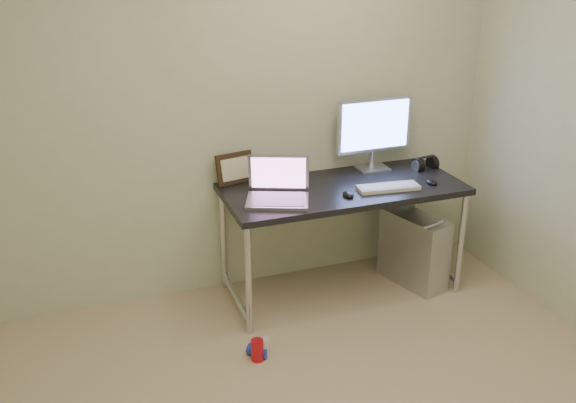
{
  "coord_description": "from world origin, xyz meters",
  "views": [
    {
      "loc": [
        -1.03,
        -2.05,
        2.22
      ],
      "look_at": [
        0.1,
        1.06,
        0.85
      ],
      "focal_mm": 40.0,
      "sensor_mm": 36.0,
      "label": 1
    }
  ],
  "objects": [
    {
      "name": "webcam",
      "position": [
        0.18,
        1.65,
        0.84
      ],
      "size": [
        0.05,
        0.04,
        0.12
      ],
      "rotation": [
        0.0,
        0.0,
        -0.16
      ],
      "color": "silver",
      "rests_on": "desk"
    },
    {
      "name": "cable_a",
      "position": [
        1.06,
        1.7,
        0.4
      ],
      "size": [
        0.01,
        0.16,
        0.69
      ],
      "primitive_type": "cylinder",
      "rotation": [
        0.21,
        0.0,
        0.0
      ],
      "color": "black",
      "rests_on": "ground"
    },
    {
      "name": "cable_b",
      "position": [
        1.15,
        1.68,
        0.38
      ],
      "size": [
        0.02,
        0.11,
        0.71
      ],
      "primitive_type": "cylinder",
      "rotation": [
        0.14,
        0.0,
        0.09
      ],
      "color": "black",
      "rests_on": "ground"
    },
    {
      "name": "tower_computer",
      "position": [
        1.11,
        1.34,
        0.25
      ],
      "size": [
        0.34,
        0.52,
        0.53
      ],
      "rotation": [
        0.0,
        0.0,
        0.29
      ],
      "color": "silver",
      "rests_on": "ground"
    },
    {
      "name": "can_white",
      "position": [
        -0.12,
        0.87,
        0.06
      ],
      "size": [
        0.07,
        0.07,
        0.11
      ],
      "primitive_type": "cylinder",
      "rotation": [
        0.0,
        0.0,
        -0.2
      ],
      "color": "silver",
      "rests_on": "ground"
    },
    {
      "name": "monitor",
      "position": [
        0.91,
        1.64,
        1.04
      ],
      "size": [
        0.53,
        0.16,
        0.5
      ],
      "rotation": [
        0.0,
        0.0,
        0.01
      ],
      "color": "silver",
      "rests_on": "desk"
    },
    {
      "name": "desk",
      "position": [
        0.6,
        1.41,
        0.67
      ],
      "size": [
        1.53,
        0.67,
        0.75
      ],
      "color": "black",
      "rests_on": "ground"
    },
    {
      "name": "can_blue",
      "position": [
        -0.15,
        0.88,
        0.03
      ],
      "size": [
        0.13,
        0.13,
        0.07
      ],
      "primitive_type": "cylinder",
      "rotation": [
        1.57,
        0.0,
        0.78
      ],
      "color": "#2433B3",
      "rests_on": "ground"
    },
    {
      "name": "wall_back",
      "position": [
        0.0,
        1.75,
        1.25
      ],
      "size": [
        3.5,
        0.02,
        2.5
      ],
      "primitive_type": "cube",
      "color": "beige",
      "rests_on": "ground"
    },
    {
      "name": "laptop",
      "position": [
        0.13,
        1.35,
        0.81
      ],
      "size": [
        0.45,
        0.42,
        0.26
      ],
      "rotation": [
        0.0,
        0.0,
        -0.39
      ],
      "color": "silver",
      "rests_on": "desk"
    },
    {
      "name": "picture_frame",
      "position": [
        -0.04,
        1.7,
        0.85
      ],
      "size": [
        0.26,
        0.12,
        0.2
      ],
      "primitive_type": "cube",
      "rotation": [
        -0.21,
        0.0,
        0.21
      ],
      "color": "black",
      "rests_on": "desk"
    },
    {
      "name": "can_red",
      "position": [
        -0.17,
        0.85,
        0.06
      ],
      "size": [
        0.09,
        0.09,
        0.13
      ],
      "primitive_type": "cylinder",
      "rotation": [
        0.0,
        0.0,
        0.23
      ],
      "color": "red",
      "rests_on": "ground"
    },
    {
      "name": "mouse_right",
      "position": [
        1.15,
        1.26,
        0.77
      ],
      "size": [
        0.06,
        0.1,
        0.03
      ],
      "primitive_type": "ellipsoid",
      "rotation": [
        0.0,
        0.0,
        0.02
      ],
      "color": "black",
      "rests_on": "desk"
    },
    {
      "name": "headphones",
      "position": [
        1.26,
        1.53,
        0.78
      ],
      "size": [
        0.17,
        0.11,
        0.11
      ],
      "rotation": [
        0.0,
        0.0,
        0.12
      ],
      "color": "black",
      "rests_on": "desk"
    },
    {
      "name": "keyboard",
      "position": [
        0.84,
        1.27,
        0.76
      ],
      "size": [
        0.4,
        0.17,
        0.02
      ],
      "primitive_type": "cube",
      "rotation": [
        0.0,
        0.0,
        -0.11
      ],
      "color": "silver",
      "rests_on": "desk"
    },
    {
      "name": "mouse_left",
      "position": [
        0.55,
        1.25,
        0.77
      ],
      "size": [
        0.07,
        0.11,
        0.03
      ],
      "primitive_type": "ellipsoid",
      "rotation": [
        0.0,
        0.0,
        -0.06
      ],
      "color": "black",
      "rests_on": "desk"
    }
  ]
}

